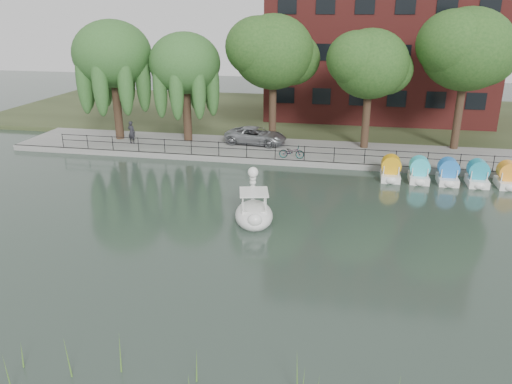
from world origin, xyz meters
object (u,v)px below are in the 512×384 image
(swan_boat, at_px, (254,211))
(pedestrian, at_px, (131,131))
(bicycle, at_px, (292,151))
(minivan, at_px, (256,134))

(swan_boat, bearing_deg, pedestrian, 121.29)
(bicycle, height_order, swan_boat, swan_boat)
(minivan, xyz_separation_m, pedestrian, (-9.33, -1.64, 0.25))
(pedestrian, bearing_deg, minivan, -157.33)
(pedestrian, bearing_deg, bicycle, -175.01)
(pedestrian, height_order, swan_boat, swan_boat)
(minivan, xyz_separation_m, bicycle, (3.16, -3.33, -0.24))
(bicycle, bearing_deg, minivan, 42.93)
(minivan, bearing_deg, swan_boat, -162.71)
(swan_boat, bearing_deg, bicycle, 73.16)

